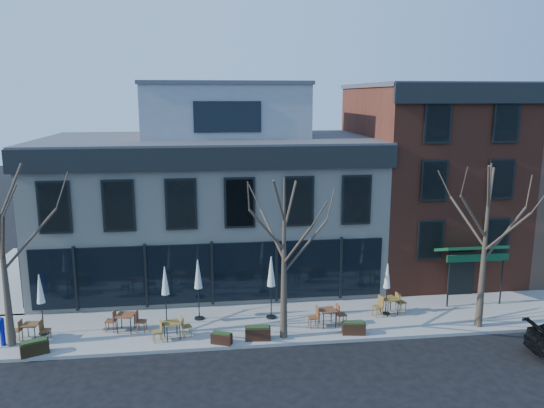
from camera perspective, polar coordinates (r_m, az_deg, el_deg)
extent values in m
plane|color=black|center=(27.23, -6.36, -11.12)|extent=(120.00, 120.00, 0.00)
cube|color=gray|center=(25.47, 1.23, -12.53)|extent=(33.50, 4.70, 0.15)
cube|color=gray|center=(34.64, -25.64, -7.08)|extent=(4.50, 12.00, 0.15)
cube|color=beige|center=(30.83, -6.69, -0.63)|extent=(18.00, 10.00, 8.00)
cube|color=#47474C|center=(30.24, -6.87, 6.89)|extent=(18.30, 10.30, 0.30)
cube|color=black|center=(25.19, -6.74, 4.83)|extent=(18.30, 0.25, 1.10)
cube|color=black|center=(31.57, -23.70, 5.29)|extent=(0.25, 10.30, 1.10)
cube|color=black|center=(26.50, -6.45, -7.37)|extent=(17.20, 0.12, 3.00)
cube|color=black|center=(31.64, -23.27, -5.12)|extent=(0.12, 7.50, 3.00)
cube|color=gray|center=(31.18, -5.09, 9.92)|extent=(9.00, 6.50, 3.00)
cube|color=brown|center=(33.28, 16.26, 2.51)|extent=(8.00, 10.00, 11.00)
cube|color=#47474C|center=(32.91, 16.81, 12.09)|extent=(8.20, 10.20, 0.25)
cube|color=black|center=(28.29, 21.00, 11.08)|extent=(8.20, 0.25, 1.00)
cube|color=#0D3C22|center=(28.67, 20.58, -4.51)|extent=(3.20, 1.66, 0.67)
cube|color=black|center=(29.81, 19.64, -7.15)|extent=(1.40, 0.10, 2.50)
cone|color=#382B21|center=(24.30, -26.99, -4.90)|extent=(0.34, 0.34, 7.92)
cylinder|color=#382B21|center=(23.99, -24.57, -3.47)|extent=(2.23, 0.50, 2.48)
cylinder|color=#382B21|center=(23.04, -26.94, -3.31)|extent=(1.03, 2.04, 2.28)
cone|color=#382B21|center=(22.53, 1.30, -6.00)|extent=(0.34, 0.34, 7.04)
cylinder|color=#382B21|center=(22.70, 3.62, -4.55)|extent=(2.00, 0.46, 2.21)
cylinder|color=#382B21|center=(23.04, 0.00, -3.22)|extent=(0.93, 1.84, 1.91)
cylinder|color=#382B21|center=(21.80, -0.53, -2.85)|extent=(1.61, 0.68, 1.97)
cylinder|color=#382B21|center=(21.54, 2.70, -4.51)|extent=(0.93, 1.83, 2.03)
cone|color=#382B21|center=(25.37, 21.90, -4.32)|extent=(0.34, 0.34, 7.48)
cylinder|color=#382B21|center=(25.88, 23.76, -2.93)|extent=(2.12, 0.48, 2.35)
cylinder|color=#382B21|center=(25.71, 20.26, -1.75)|extent=(0.98, 1.94, 2.03)
cylinder|color=#382B21|center=(24.40, 20.85, -1.32)|extent=(1.71, 0.71, 2.09)
cylinder|color=#382B21|center=(24.60, 23.94, -2.82)|extent=(0.98, 1.94, 2.16)
cylinder|color=#0B1394|center=(25.61, -26.97, -12.69)|extent=(0.19, 0.19, 0.68)
cube|color=#0B1394|center=(25.39, -27.09, -11.48)|extent=(0.26, 0.23, 0.49)
cone|color=#0B1394|center=(25.28, -27.15, -10.87)|extent=(0.25, 0.25, 0.12)
cube|color=brown|center=(25.52, -24.53, -11.70)|extent=(0.73, 0.73, 0.04)
cylinder|color=black|center=(25.54, -25.26, -12.60)|extent=(0.04, 0.04, 0.68)
cylinder|color=black|center=(25.33, -24.15, -12.70)|extent=(0.04, 0.04, 0.68)
cylinder|color=black|center=(25.98, -24.77, -12.14)|extent=(0.04, 0.04, 0.68)
cylinder|color=black|center=(25.77, -23.67, -12.24)|extent=(0.04, 0.04, 0.68)
cube|color=brown|center=(24.89, -15.48, -11.42)|extent=(0.85, 0.85, 0.04)
cylinder|color=black|center=(24.87, -16.31, -12.47)|extent=(0.04, 0.04, 0.76)
cylinder|color=black|center=(24.70, -14.96, -12.57)|extent=(0.04, 0.04, 0.76)
cylinder|color=black|center=(25.39, -15.88, -11.94)|extent=(0.04, 0.04, 0.76)
cylinder|color=black|center=(25.22, -14.57, -12.03)|extent=(0.04, 0.04, 0.76)
cube|color=brown|center=(23.78, -10.73, -12.45)|extent=(0.86, 0.86, 0.04)
cylinder|color=black|center=(23.63, -11.21, -13.60)|extent=(0.04, 0.04, 0.71)
cylinder|color=black|center=(23.74, -9.87, -13.43)|extent=(0.04, 0.04, 0.71)
cylinder|color=black|center=(24.12, -11.51, -13.08)|extent=(0.04, 0.04, 0.71)
cylinder|color=black|center=(24.23, -10.20, -12.91)|extent=(0.04, 0.04, 0.71)
cube|color=brown|center=(24.69, 6.00, -11.27)|extent=(0.81, 0.81, 0.04)
cylinder|color=black|center=(24.50, 5.57, -12.43)|extent=(0.04, 0.04, 0.75)
cylinder|color=black|center=(24.69, 6.87, -12.27)|extent=(0.04, 0.04, 0.75)
cylinder|color=black|center=(25.01, 5.11, -11.91)|extent=(0.04, 0.04, 0.75)
cylinder|color=black|center=(25.19, 6.39, -11.76)|extent=(0.04, 0.04, 0.75)
cube|color=brown|center=(26.42, 12.53, -9.91)|extent=(0.92, 0.92, 0.04)
cylinder|color=black|center=(26.18, 12.36, -11.03)|extent=(0.04, 0.04, 0.76)
cylinder|color=black|center=(26.52, 13.40, -10.78)|extent=(0.04, 0.04, 0.76)
cylinder|color=black|center=(26.62, 11.60, -10.61)|extent=(0.04, 0.04, 0.76)
cylinder|color=black|center=(26.95, 12.63, -10.37)|extent=(0.04, 0.04, 0.76)
cylinder|color=black|center=(26.12, -23.32, -12.63)|extent=(0.44, 0.44, 0.06)
cylinder|color=black|center=(25.72, -23.51, -10.44)|extent=(0.05, 0.05, 2.20)
cone|color=silver|center=(25.38, -23.69, -8.34)|extent=(0.36, 0.36, 1.30)
cylinder|color=black|center=(25.46, -11.24, -12.51)|extent=(0.44, 0.44, 0.06)
cylinder|color=black|center=(25.04, -11.34, -10.25)|extent=(0.05, 0.05, 2.22)
cone|color=silver|center=(24.69, -11.44, -8.07)|extent=(0.36, 0.36, 1.31)
cylinder|color=black|center=(25.78, -7.82, -12.07)|extent=(0.47, 0.47, 0.06)
cylinder|color=black|center=(25.35, -7.89, -9.73)|extent=(0.05, 0.05, 2.33)
cone|color=#B7BCAF|center=(24.98, -7.96, -7.47)|extent=(0.38, 0.38, 1.37)
cylinder|color=black|center=(25.67, -0.09, -12.06)|extent=(0.48, 0.48, 0.07)
cylinder|color=black|center=(25.22, -0.09, -9.62)|extent=(0.05, 0.05, 2.41)
cone|color=silver|center=(24.84, -0.09, -7.25)|extent=(0.40, 0.40, 1.43)
cylinder|color=black|center=(26.62, 12.12, -11.45)|extent=(0.41, 0.41, 0.06)
cylinder|color=black|center=(26.26, 12.21, -9.46)|extent=(0.05, 0.05, 2.03)
cone|color=silver|center=(25.94, 12.29, -7.55)|extent=(0.33, 0.33, 1.20)
cube|color=black|center=(24.28, -24.18, -13.96)|extent=(1.16, 0.82, 0.54)
cube|color=#1E3314|center=(24.16, -24.24, -13.33)|extent=(1.03, 0.70, 0.09)
cube|color=black|center=(23.25, -5.44, -14.22)|extent=(0.95, 0.65, 0.44)
cube|color=#1E3314|center=(23.15, -5.45, -13.69)|extent=(0.84, 0.55, 0.07)
cube|color=black|center=(23.49, -1.53, -13.76)|extent=(1.13, 0.54, 0.54)
cube|color=#1E3314|center=(23.37, -1.53, -13.11)|extent=(1.01, 0.44, 0.09)
cube|color=#321C10|center=(24.25, 8.78, -13.10)|extent=(1.06, 0.55, 0.51)
cube|color=#1E3314|center=(24.14, 8.80, -12.51)|extent=(0.95, 0.45, 0.08)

